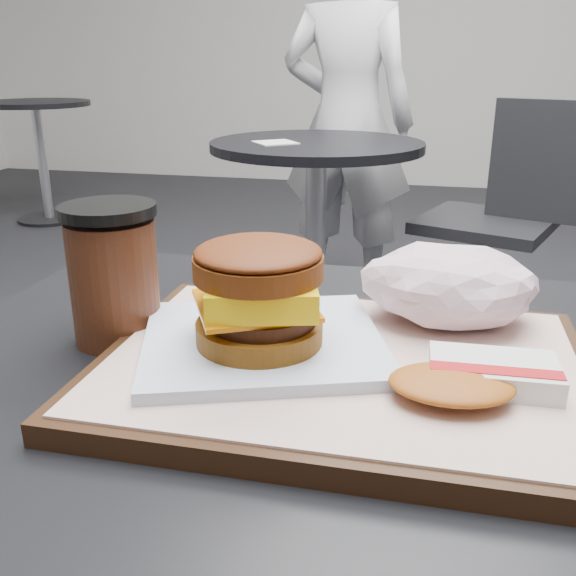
# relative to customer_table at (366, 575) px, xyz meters

# --- Properties ---
(customer_table) EXTENTS (0.80, 0.60, 0.77)m
(customer_table) POSITION_rel_customer_table_xyz_m (0.00, 0.00, 0.00)
(customer_table) COLOR #A5A5AA
(customer_table) RESTS_ON ground
(serving_tray) EXTENTS (0.38, 0.28, 0.02)m
(serving_tray) POSITION_rel_customer_table_xyz_m (-0.03, 0.01, 0.20)
(serving_tray) COLOR black
(serving_tray) RESTS_ON customer_table
(breakfast_sandwich) EXTENTS (0.24, 0.22, 0.09)m
(breakfast_sandwich) POSITION_rel_customer_table_xyz_m (-0.09, 0.00, 0.24)
(breakfast_sandwich) COLOR white
(breakfast_sandwich) RESTS_ON serving_tray
(hash_brown) EXTENTS (0.12, 0.09, 0.02)m
(hash_brown) POSITION_rel_customer_table_xyz_m (0.07, -0.03, 0.22)
(hash_brown) COLOR silver
(hash_brown) RESTS_ON serving_tray
(crumpled_wrapper) EXTENTS (0.15, 0.12, 0.07)m
(crumpled_wrapper) POSITION_rel_customer_table_xyz_m (0.05, 0.10, 0.24)
(crumpled_wrapper) COLOR white
(crumpled_wrapper) RESTS_ON serving_tray
(coffee_cup) EXTENTS (0.08, 0.08, 0.12)m
(coffee_cup) POSITION_rel_customer_table_xyz_m (-0.24, 0.04, 0.25)
(coffee_cup) COLOR #3F1C0F
(coffee_cup) RESTS_ON customer_table
(neighbor_table) EXTENTS (0.70, 0.70, 0.75)m
(neighbor_table) POSITION_rel_customer_table_xyz_m (-0.35, 1.65, -0.03)
(neighbor_table) COLOR black
(neighbor_table) RESTS_ON ground
(napkin) EXTENTS (0.17, 0.17, 0.00)m
(napkin) POSITION_rel_customer_table_xyz_m (-0.47, 1.57, 0.17)
(napkin) COLOR silver
(napkin) RESTS_ON neighbor_table
(neighbor_chair) EXTENTS (0.65, 0.54, 0.88)m
(neighbor_chair) POSITION_rel_customer_table_xyz_m (0.29, 1.83, -0.07)
(neighbor_chair) COLOR #ABABB0
(neighbor_chair) RESTS_ON ground
(patron) EXTENTS (0.59, 0.42, 1.51)m
(patron) POSITION_rel_customer_table_xyz_m (-0.33, 2.24, 0.17)
(patron) COLOR silver
(patron) RESTS_ON ground
(bg_table_mid) EXTENTS (0.66, 0.66, 0.75)m
(bg_table_mid) POSITION_rel_customer_table_xyz_m (-2.40, 3.20, -0.02)
(bg_table_mid) COLOR black
(bg_table_mid) RESTS_ON ground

